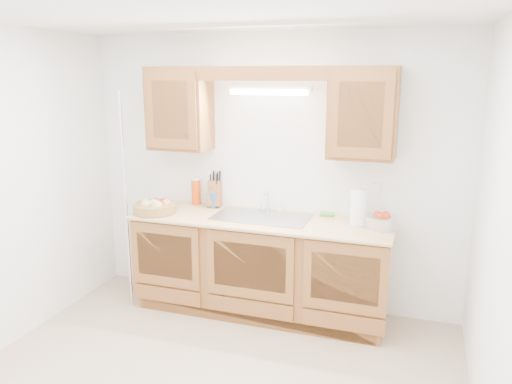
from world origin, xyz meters
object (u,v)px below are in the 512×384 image
at_px(fruit_basket, 155,207).
at_px(knife_block, 215,193).
at_px(paper_towel, 359,208).
at_px(apple_bowl, 381,221).

relative_size(fruit_basket, knife_block, 1.22).
bearing_deg(paper_towel, knife_block, 172.27).
height_order(fruit_basket, knife_block, knife_block).
relative_size(knife_block, paper_towel, 0.97).
height_order(knife_block, apple_bowl, knife_block).
xyz_separation_m(paper_towel, apple_bowl, (0.19, -0.02, -0.09)).
bearing_deg(fruit_basket, knife_block, 41.40).
relative_size(fruit_basket, paper_towel, 1.18).
xyz_separation_m(knife_block, apple_bowl, (1.57, -0.21, -0.06)).
height_order(fruit_basket, paper_towel, paper_towel).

